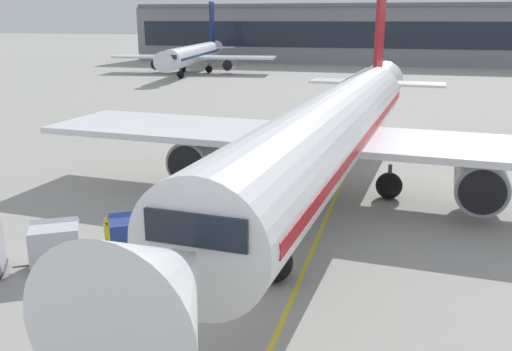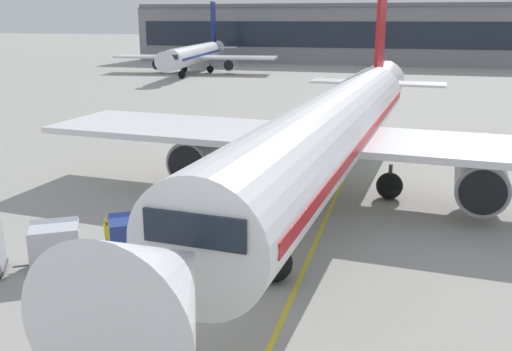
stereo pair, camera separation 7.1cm
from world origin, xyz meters
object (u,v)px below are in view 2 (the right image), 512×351
at_px(parked_airplane, 334,130).
at_px(ground_crew_by_loader, 136,243).
at_px(distant_airplane, 196,55).
at_px(belt_loader, 201,223).
at_px(baggage_cart_second, 55,244).
at_px(baggage_cart_lead, 133,236).
at_px(ground_crew_wingwalker, 107,234).
at_px(safety_cone_engine_keepout, 218,188).
at_px(ground_crew_by_carts, 203,227).
at_px(ground_crew_marshaller, 153,233).

relative_size(parked_airplane, ground_crew_by_loader, 25.59).
relative_size(ground_crew_by_loader, distant_airplane, 0.05).
xyz_separation_m(belt_loader, baggage_cart_second, (-4.74, -4.15, 0.18)).
bearing_deg(parked_airplane, baggage_cart_lead, -123.75).
xyz_separation_m(ground_crew_wingwalker, distant_airplane, (-26.15, 77.62, 2.32)).
xyz_separation_m(safety_cone_engine_keepout, distant_airplane, (-27.70, 67.89, 3.00)).
xyz_separation_m(baggage_cart_lead, ground_crew_by_carts, (2.50, 1.74, -0.00)).
xyz_separation_m(belt_loader, ground_crew_wingwalker, (-3.21, -2.69, 0.17)).
bearing_deg(ground_crew_by_carts, distant_airplane, 111.45).
relative_size(belt_loader, distant_airplane, 0.14).
height_order(ground_crew_by_carts, ground_crew_wingwalker, same).
xyz_separation_m(belt_loader, distant_airplane, (-29.36, 74.93, 2.49)).
bearing_deg(baggage_cart_second, ground_crew_marshaller, 32.08).
bearing_deg(ground_crew_by_loader, parked_airplane, 59.69).
bearing_deg(ground_crew_wingwalker, baggage_cart_lead, 6.06).
bearing_deg(safety_cone_engine_keepout, parked_airplane, 7.14).
bearing_deg(ground_crew_marshaller, baggage_cart_lead, -142.74).
height_order(belt_loader, ground_crew_by_carts, belt_loader).
xyz_separation_m(parked_airplane, ground_crew_wingwalker, (-8.09, -10.54, -2.90)).
height_order(baggage_cart_lead, baggage_cart_second, same).
bearing_deg(parked_airplane, ground_crew_wingwalker, -127.50).
height_order(ground_crew_by_carts, ground_crew_marshaller, same).
height_order(belt_loader, ground_crew_marshaller, belt_loader).
xyz_separation_m(ground_crew_marshaller, ground_crew_wingwalker, (-1.81, -0.64, 0.00)).
bearing_deg(ground_crew_wingwalker, distant_airplane, 108.62).
xyz_separation_m(baggage_cart_second, distant_airplane, (-24.61, 79.07, 2.31)).
distance_m(belt_loader, baggage_cart_second, 6.30).
distance_m(ground_crew_marshaller, distant_airplane, 81.93).
distance_m(parked_airplane, baggage_cart_lead, 12.87).
relative_size(ground_crew_by_loader, ground_crew_by_carts, 1.00).
bearing_deg(baggage_cart_lead, parked_airplane, 56.25).
xyz_separation_m(baggage_cart_lead, ground_crew_marshaller, (0.69, 0.52, -0.00)).
height_order(belt_loader, ground_crew_by_loader, belt_loader).
xyz_separation_m(belt_loader, ground_crew_by_loader, (-1.59, -3.22, 0.17)).
bearing_deg(belt_loader, ground_crew_by_loader, -116.27).
relative_size(baggage_cart_lead, ground_crew_wingwalker, 1.57).
height_order(ground_crew_marshaller, safety_cone_engine_keepout, ground_crew_marshaller).
height_order(ground_crew_by_carts, distant_airplane, distant_airplane).
height_order(baggage_cart_second, ground_crew_by_loader, baggage_cart_second).
height_order(baggage_cart_lead, ground_crew_marshaller, baggage_cart_lead).
bearing_deg(baggage_cart_second, belt_loader, 41.17).
height_order(belt_loader, baggage_cart_lead, belt_loader).
xyz_separation_m(parked_airplane, baggage_cart_lead, (-6.96, -10.42, -2.90)).
relative_size(parked_airplane, distant_airplane, 1.16).
height_order(baggage_cart_second, ground_crew_marshaller, baggage_cart_second).
bearing_deg(ground_crew_by_carts, ground_crew_by_loader, -130.06).
relative_size(baggage_cart_lead, ground_crew_marshaller, 1.57).
height_order(parked_airplane, distant_airplane, parked_airplane).
height_order(parked_airplane, baggage_cart_lead, parked_airplane).
distance_m(parked_airplane, ground_crew_by_carts, 10.19).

